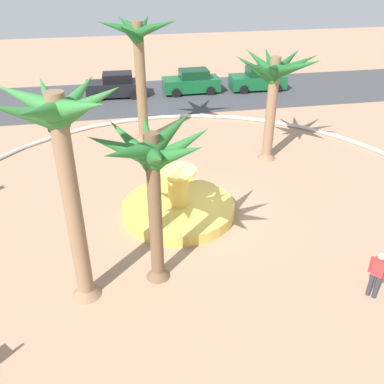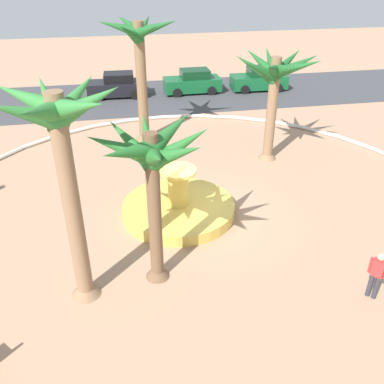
{
  "view_description": "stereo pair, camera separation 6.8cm",
  "coord_description": "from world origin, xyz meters",
  "px_view_note": "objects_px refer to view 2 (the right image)",
  "views": [
    {
      "loc": [
        -2.84,
        -13.73,
        9.13
      ],
      "look_at": [
        -0.22,
        0.05,
        1.0
      ],
      "focal_mm": 39.57,
      "sensor_mm": 36.0,
      "label": 1
    },
    {
      "loc": [
        -2.77,
        -13.74,
        9.13
      ],
      "look_at": [
        -0.22,
        0.05,
        1.0
      ],
      "focal_mm": 39.57,
      "sensor_mm": 36.0,
      "label": 2
    }
  ],
  "objects_px": {
    "palm_tree_by_curb": "(140,55)",
    "palm_tree_far_side": "(152,163)",
    "palm_tree_mid_plaza": "(275,78)",
    "parked_car_third": "(259,79)",
    "parked_car_second": "(193,82)",
    "fountain": "(179,207)",
    "palm_tree_near_fountain": "(62,149)",
    "person_cyclist_helmet": "(377,273)",
    "parked_car_leftmost": "(117,86)"
  },
  "relations": [
    {
      "from": "fountain",
      "to": "palm_tree_mid_plaza",
      "type": "relative_size",
      "value": 0.84
    },
    {
      "from": "person_cyclist_helmet",
      "to": "parked_car_leftmost",
      "type": "xyz_separation_m",
      "value": [
        -6.85,
        21.3,
        -0.12
      ]
    },
    {
      "from": "person_cyclist_helmet",
      "to": "parked_car_second",
      "type": "height_order",
      "value": "parked_car_second"
    },
    {
      "from": "person_cyclist_helmet",
      "to": "parked_car_leftmost",
      "type": "height_order",
      "value": "parked_car_leftmost"
    },
    {
      "from": "palm_tree_near_fountain",
      "to": "palm_tree_by_curb",
      "type": "height_order",
      "value": "palm_tree_near_fountain"
    },
    {
      "from": "palm_tree_near_fountain",
      "to": "palm_tree_mid_plaza",
      "type": "relative_size",
      "value": 1.25
    },
    {
      "from": "palm_tree_far_side",
      "to": "person_cyclist_helmet",
      "type": "relative_size",
      "value": 3.2
    },
    {
      "from": "palm_tree_mid_plaza",
      "to": "palm_tree_near_fountain",
      "type": "bearing_deg",
      "value": -136.71
    },
    {
      "from": "palm_tree_mid_plaza",
      "to": "parked_car_third",
      "type": "relative_size",
      "value": 1.29
    },
    {
      "from": "palm_tree_by_curb",
      "to": "palm_tree_far_side",
      "type": "height_order",
      "value": "palm_tree_by_curb"
    },
    {
      "from": "fountain",
      "to": "palm_tree_mid_plaza",
      "type": "bearing_deg",
      "value": 39.25
    },
    {
      "from": "palm_tree_near_fountain",
      "to": "palm_tree_far_side",
      "type": "height_order",
      "value": "palm_tree_near_fountain"
    },
    {
      "from": "palm_tree_far_side",
      "to": "palm_tree_mid_plaza",
      "type": "bearing_deg",
      "value": 50.41
    },
    {
      "from": "palm_tree_far_side",
      "to": "parked_car_second",
      "type": "distance_m",
      "value": 20.01
    },
    {
      "from": "parked_car_third",
      "to": "palm_tree_mid_plaza",
      "type": "bearing_deg",
      "value": -106.07
    },
    {
      "from": "palm_tree_near_fountain",
      "to": "parked_car_second",
      "type": "distance_m",
      "value": 21.16
    },
    {
      "from": "palm_tree_near_fountain",
      "to": "person_cyclist_helmet",
      "type": "distance_m",
      "value": 9.45
    },
    {
      "from": "palm_tree_mid_plaza",
      "to": "parked_car_second",
      "type": "distance_m",
      "value": 12.03
    },
    {
      "from": "palm_tree_near_fountain",
      "to": "parked_car_second",
      "type": "relative_size",
      "value": 1.62
    },
    {
      "from": "palm_tree_near_fountain",
      "to": "palm_tree_mid_plaza",
      "type": "xyz_separation_m",
      "value": [
        8.61,
        8.11,
        -0.8
      ]
    },
    {
      "from": "palm_tree_by_curb",
      "to": "palm_tree_far_side",
      "type": "distance_m",
      "value": 11.28
    },
    {
      "from": "fountain",
      "to": "person_cyclist_helmet",
      "type": "height_order",
      "value": "fountain"
    },
    {
      "from": "palm_tree_near_fountain",
      "to": "palm_tree_far_side",
      "type": "bearing_deg",
      "value": 10.22
    },
    {
      "from": "fountain",
      "to": "palm_tree_near_fountain",
      "type": "relative_size",
      "value": 0.67
    },
    {
      "from": "palm_tree_mid_plaza",
      "to": "palm_tree_far_side",
      "type": "relative_size",
      "value": 1.01
    },
    {
      "from": "fountain",
      "to": "palm_tree_far_side",
      "type": "distance_m",
      "value": 5.26
    },
    {
      "from": "fountain",
      "to": "parked_car_second",
      "type": "distance_m",
      "value": 16.06
    },
    {
      "from": "palm_tree_by_curb",
      "to": "parked_car_leftmost",
      "type": "distance_m",
      "value": 8.88
    },
    {
      "from": "palm_tree_by_curb",
      "to": "parked_car_leftmost",
      "type": "relative_size",
      "value": 1.57
    },
    {
      "from": "palm_tree_near_fountain",
      "to": "person_cyclist_helmet",
      "type": "relative_size",
      "value": 4.04
    },
    {
      "from": "palm_tree_mid_plaza",
      "to": "parked_car_third",
      "type": "height_order",
      "value": "palm_tree_mid_plaza"
    },
    {
      "from": "palm_tree_near_fountain",
      "to": "parked_car_leftmost",
      "type": "bearing_deg",
      "value": 85.36
    },
    {
      "from": "palm_tree_far_side",
      "to": "parked_car_leftmost",
      "type": "xyz_separation_m",
      "value": [
        -0.64,
        19.22,
        -3.24
      ]
    },
    {
      "from": "fountain",
      "to": "parked_car_second",
      "type": "height_order",
      "value": "fountain"
    },
    {
      "from": "parked_car_second",
      "to": "person_cyclist_helmet",
      "type": "bearing_deg",
      "value": -85.96
    },
    {
      "from": "palm_tree_near_fountain",
      "to": "palm_tree_by_curb",
      "type": "relative_size",
      "value": 1.02
    },
    {
      "from": "fountain",
      "to": "palm_tree_far_side",
      "type": "relative_size",
      "value": 0.85
    },
    {
      "from": "parked_car_second",
      "to": "palm_tree_mid_plaza",
      "type": "bearing_deg",
      "value": -81.74
    },
    {
      "from": "parked_car_second",
      "to": "palm_tree_near_fountain",
      "type": "bearing_deg",
      "value": -109.53
    },
    {
      "from": "palm_tree_near_fountain",
      "to": "palm_tree_mid_plaza",
      "type": "height_order",
      "value": "palm_tree_near_fountain"
    },
    {
      "from": "parked_car_second",
      "to": "parked_car_leftmost",
      "type": "bearing_deg",
      "value": 179.49
    },
    {
      "from": "palm_tree_near_fountain",
      "to": "parked_car_third",
      "type": "bearing_deg",
      "value": 58.56
    },
    {
      "from": "palm_tree_far_side",
      "to": "parked_car_third",
      "type": "distance_m",
      "value": 21.54
    },
    {
      "from": "fountain",
      "to": "parked_car_second",
      "type": "xyz_separation_m",
      "value": [
        3.48,
        15.67,
        0.48
      ]
    },
    {
      "from": "fountain",
      "to": "palm_tree_mid_plaza",
      "type": "height_order",
      "value": "palm_tree_mid_plaza"
    },
    {
      "from": "palm_tree_mid_plaza",
      "to": "parked_car_third",
      "type": "bearing_deg",
      "value": 73.93
    },
    {
      "from": "person_cyclist_helmet",
      "to": "palm_tree_far_side",
      "type": "bearing_deg",
      "value": 161.48
    },
    {
      "from": "parked_car_leftmost",
      "to": "palm_tree_far_side",
      "type": "bearing_deg",
      "value": -88.09
    },
    {
      "from": "palm_tree_by_curb",
      "to": "palm_tree_far_side",
      "type": "relative_size",
      "value": 1.23
    },
    {
      "from": "parked_car_second",
      "to": "parked_car_third",
      "type": "height_order",
      "value": "same"
    }
  ]
}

